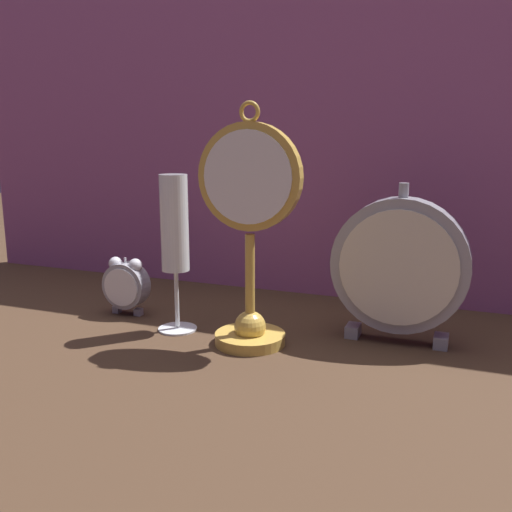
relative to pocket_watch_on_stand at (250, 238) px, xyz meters
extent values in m
plane|color=#422D1E|center=(-0.01, -0.03, -0.16)|extent=(4.00, 4.00, 0.00)
cube|color=#8E4C7F|center=(-0.01, 0.29, 0.15)|extent=(1.45, 0.01, 0.61)
cylinder|color=gold|center=(0.00, 0.00, -0.15)|extent=(0.10, 0.10, 0.02)
sphere|color=gold|center=(0.00, 0.00, -0.13)|extent=(0.05, 0.05, 0.05)
cylinder|color=gold|center=(0.00, 0.00, -0.07)|extent=(0.01, 0.01, 0.15)
cylinder|color=gold|center=(0.00, 0.00, 0.08)|extent=(0.15, 0.02, 0.15)
cylinder|color=silver|center=(0.00, -0.01, 0.08)|extent=(0.13, 0.00, 0.13)
torus|color=gold|center=(0.00, 0.00, 0.17)|extent=(0.03, 0.01, 0.03)
cube|color=gray|center=(-0.27, 0.06, -0.15)|extent=(0.01, 0.01, 0.01)
cube|color=gray|center=(-0.23, 0.06, -0.15)|extent=(0.01, 0.01, 0.01)
cylinder|color=gray|center=(-0.25, 0.06, -0.11)|extent=(0.08, 0.03, 0.08)
cylinder|color=silver|center=(-0.25, 0.04, -0.11)|extent=(0.06, 0.00, 0.06)
sphere|color=silver|center=(-0.27, 0.06, -0.07)|extent=(0.02, 0.02, 0.02)
sphere|color=silver|center=(-0.23, 0.06, -0.07)|extent=(0.02, 0.02, 0.02)
cylinder|color=silver|center=(-0.25, 0.06, -0.07)|extent=(0.00, 0.00, 0.01)
cube|color=gray|center=(0.13, 0.09, -0.15)|extent=(0.02, 0.03, 0.02)
cube|color=gray|center=(0.26, 0.09, -0.15)|extent=(0.02, 0.03, 0.02)
cylinder|color=gray|center=(0.20, 0.09, -0.04)|extent=(0.20, 0.04, 0.20)
cylinder|color=beige|center=(0.20, 0.07, -0.04)|extent=(0.17, 0.00, 0.17)
cylinder|color=gray|center=(0.20, 0.09, 0.07)|extent=(0.01, 0.01, 0.02)
cylinder|color=silver|center=(-0.13, 0.02, -0.15)|extent=(0.06, 0.06, 0.01)
cylinder|color=silver|center=(-0.13, 0.02, -0.11)|extent=(0.01, 0.01, 0.09)
cylinder|color=white|center=(-0.13, 0.02, 0.01)|extent=(0.04, 0.04, 0.15)
cylinder|color=beige|center=(-0.13, 0.02, -0.01)|extent=(0.04, 0.04, 0.09)
camera|label=1|loc=(0.29, -0.73, 0.14)|focal=40.00mm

